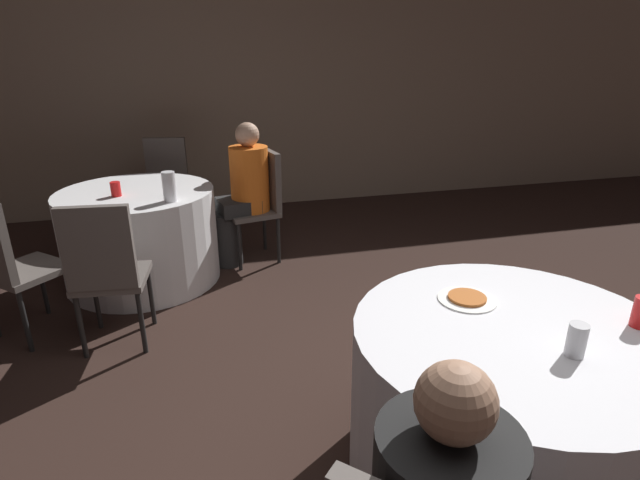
{
  "coord_description": "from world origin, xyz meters",
  "views": [
    {
      "loc": [
        -1.0,
        -1.48,
        1.72
      ],
      "look_at": [
        -0.41,
        0.76,
        0.82
      ],
      "focal_mm": 28.0,
      "sensor_mm": 36.0,
      "label": 1
    }
  ],
  "objects_px": {
    "soda_can_silver": "(577,340)",
    "bottle_far": "(169,187)",
    "chair_far_south": "(105,266)",
    "table_far": "(141,236)",
    "chair_far_southwest": "(7,258)",
    "table_near": "(503,407)",
    "chair_far_north": "(166,180)",
    "pizza_plate_near": "(467,298)",
    "chair_far_east": "(262,197)",
    "person_orange_shirt": "(242,195)"
  },
  "relations": [
    {
      "from": "soda_can_silver",
      "to": "bottle_far",
      "type": "height_order",
      "value": "bottle_far"
    },
    {
      "from": "chair_far_south",
      "to": "bottle_far",
      "type": "xyz_separation_m",
      "value": [
        0.37,
        0.64,
        0.27
      ]
    },
    {
      "from": "table_far",
      "to": "chair_far_southwest",
      "type": "bearing_deg",
      "value": -133.5
    },
    {
      "from": "table_near",
      "to": "soda_can_silver",
      "type": "height_order",
      "value": "soda_can_silver"
    },
    {
      "from": "table_far",
      "to": "bottle_far",
      "type": "relative_size",
      "value": 5.53
    },
    {
      "from": "chair_far_north",
      "to": "soda_can_silver",
      "type": "xyz_separation_m",
      "value": [
        1.47,
        -3.6,
        0.23
      ]
    },
    {
      "from": "table_near",
      "to": "chair_far_southwest",
      "type": "xyz_separation_m",
      "value": [
        -2.25,
        1.71,
        0.19
      ]
    },
    {
      "from": "pizza_plate_near",
      "to": "soda_can_silver",
      "type": "bearing_deg",
      "value": -72.12
    },
    {
      "from": "chair_far_east",
      "to": "soda_can_silver",
      "type": "relative_size",
      "value": 7.64
    },
    {
      "from": "chair_far_east",
      "to": "chair_far_southwest",
      "type": "xyz_separation_m",
      "value": [
        -1.66,
        -0.92,
        0.0
      ]
    },
    {
      "from": "person_orange_shirt",
      "to": "pizza_plate_near",
      "type": "relative_size",
      "value": 4.76
    },
    {
      "from": "chair_far_north",
      "to": "pizza_plate_near",
      "type": "distance_m",
      "value": 3.41
    },
    {
      "from": "table_far",
      "to": "chair_far_east",
      "type": "xyz_separation_m",
      "value": [
        0.97,
        0.2,
        0.19
      ]
    },
    {
      "from": "table_far",
      "to": "soda_can_silver",
      "type": "xyz_separation_m",
      "value": [
        1.65,
        -2.62,
        0.42
      ]
    },
    {
      "from": "chair_far_southwest",
      "to": "bottle_far",
      "type": "distance_m",
      "value": 1.06
    },
    {
      "from": "pizza_plate_near",
      "to": "soda_can_silver",
      "type": "distance_m",
      "value": 0.48
    },
    {
      "from": "table_far",
      "to": "chair_far_north",
      "type": "bearing_deg",
      "value": 79.36
    },
    {
      "from": "chair_far_south",
      "to": "pizza_plate_near",
      "type": "distance_m",
      "value": 2.0
    },
    {
      "from": "chair_far_north",
      "to": "person_orange_shirt",
      "type": "height_order",
      "value": "person_orange_shirt"
    },
    {
      "from": "chair_far_south",
      "to": "chair_far_north",
      "type": "height_order",
      "value": "same"
    },
    {
      "from": "table_far",
      "to": "pizza_plate_near",
      "type": "height_order",
      "value": "pizza_plate_near"
    },
    {
      "from": "soda_can_silver",
      "to": "bottle_far",
      "type": "relative_size",
      "value": 0.59
    },
    {
      "from": "chair_far_southwest",
      "to": "chair_far_north",
      "type": "distance_m",
      "value": 1.9
    },
    {
      "from": "chair_far_southwest",
      "to": "soda_can_silver",
      "type": "bearing_deg",
      "value": 4.34
    },
    {
      "from": "chair_far_southwest",
      "to": "person_orange_shirt",
      "type": "xyz_separation_m",
      "value": [
        1.49,
        0.88,
        0.03
      ]
    },
    {
      "from": "person_orange_shirt",
      "to": "pizza_plate_near",
      "type": "xyz_separation_m",
      "value": [
        0.7,
        -2.33,
        0.14
      ]
    },
    {
      "from": "table_near",
      "to": "person_orange_shirt",
      "type": "xyz_separation_m",
      "value": [
        -0.75,
        2.59,
        0.22
      ]
    },
    {
      "from": "chair_far_east",
      "to": "person_orange_shirt",
      "type": "bearing_deg",
      "value": 90.0
    },
    {
      "from": "table_far",
      "to": "chair_far_east",
      "type": "bearing_deg",
      "value": 11.41
    },
    {
      "from": "chair_far_east",
      "to": "chair_far_southwest",
      "type": "distance_m",
      "value": 1.89
    },
    {
      "from": "table_near",
      "to": "chair_far_south",
      "type": "height_order",
      "value": "chair_far_south"
    },
    {
      "from": "chair_far_east",
      "to": "chair_far_south",
      "type": "distance_m",
      "value": 1.6
    },
    {
      "from": "chair_far_south",
      "to": "pizza_plate_near",
      "type": "height_order",
      "value": "chair_far_south"
    },
    {
      "from": "chair_far_east",
      "to": "chair_far_north",
      "type": "relative_size",
      "value": 1.0
    },
    {
      "from": "table_near",
      "to": "pizza_plate_near",
      "type": "relative_size",
      "value": 5.03
    },
    {
      "from": "chair_far_north",
      "to": "bottle_far",
      "type": "height_order",
      "value": "chair_far_north"
    },
    {
      "from": "person_orange_shirt",
      "to": "chair_far_south",
      "type": "bearing_deg",
      "value": 130.23
    },
    {
      "from": "chair_far_southwest",
      "to": "pizza_plate_near",
      "type": "distance_m",
      "value": 2.63
    },
    {
      "from": "chair_far_south",
      "to": "soda_can_silver",
      "type": "bearing_deg",
      "value": -37.02
    },
    {
      "from": "chair_far_south",
      "to": "soda_can_silver",
      "type": "height_order",
      "value": "chair_far_south"
    },
    {
      "from": "soda_can_silver",
      "to": "chair_far_east",
      "type": "bearing_deg",
      "value": 103.57
    },
    {
      "from": "table_near",
      "to": "bottle_far",
      "type": "xyz_separation_m",
      "value": [
        -1.3,
        2.08,
        0.46
      ]
    },
    {
      "from": "person_orange_shirt",
      "to": "pizza_plate_near",
      "type": "bearing_deg",
      "value": -174.71
    },
    {
      "from": "chair_far_south",
      "to": "soda_can_silver",
      "type": "xyz_separation_m",
      "value": [
        1.76,
        -1.64,
        0.23
      ]
    },
    {
      "from": "chair_far_south",
      "to": "chair_far_southwest",
      "type": "xyz_separation_m",
      "value": [
        -0.58,
        0.27,
        0.0
      ]
    },
    {
      "from": "chair_far_south",
      "to": "bottle_far",
      "type": "distance_m",
      "value": 0.79
    },
    {
      "from": "table_far",
      "to": "soda_can_silver",
      "type": "relative_size",
      "value": 9.43
    },
    {
      "from": "table_far",
      "to": "chair_far_southwest",
      "type": "relative_size",
      "value": 1.23
    },
    {
      "from": "chair_far_north",
      "to": "person_orange_shirt",
      "type": "bearing_deg",
      "value": 138.17
    },
    {
      "from": "chair_far_north",
      "to": "person_orange_shirt",
      "type": "relative_size",
      "value": 0.8
    }
  ]
}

